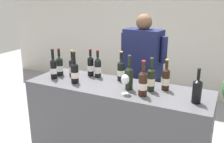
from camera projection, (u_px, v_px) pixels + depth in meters
name	position (u px, v px, depth m)	size (l,w,h in m)	color
wall_back	(175.00, 23.00, 4.70)	(8.00, 0.10, 2.80)	beige
counter	(116.00, 129.00, 2.73)	(1.93, 0.61, 1.00)	#4C4C51
wine_bottle_0	(129.00, 77.00, 2.45)	(0.08, 0.08, 0.35)	black
wine_bottle_1	(75.00, 72.00, 2.64)	(0.08, 0.08, 0.34)	black
wine_bottle_2	(121.00, 70.00, 2.72)	(0.08, 0.08, 0.33)	black
wine_bottle_3	(73.00, 67.00, 2.86)	(0.08, 0.08, 0.31)	black
wine_bottle_4	(151.00, 79.00, 2.42)	(0.08, 0.08, 0.33)	black
wine_bottle_5	(98.00, 67.00, 2.83)	(0.08, 0.08, 0.32)	black
wine_bottle_6	(54.00, 68.00, 2.79)	(0.07, 0.07, 0.34)	black
wine_bottle_7	(197.00, 90.00, 2.15)	(0.08, 0.08, 0.31)	black
wine_bottle_8	(166.00, 79.00, 2.44)	(0.08, 0.08, 0.32)	black
wine_bottle_9	(143.00, 83.00, 2.30)	(0.08, 0.08, 0.34)	black
wine_bottle_10	(60.00, 66.00, 2.90)	(0.08, 0.08, 0.32)	black
wine_bottle_11	(91.00, 66.00, 2.88)	(0.07, 0.07, 0.32)	black
wine_glass	(125.00, 80.00, 2.34)	(0.08, 0.08, 0.19)	silver
person_server	(142.00, 83.00, 3.18)	(0.61, 0.29, 1.70)	black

